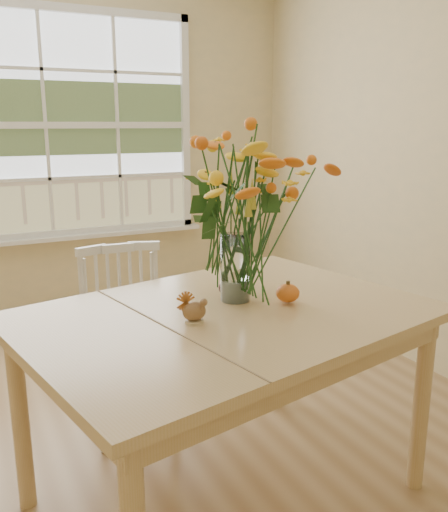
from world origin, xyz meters
name	(u,v)px	position (x,y,z in m)	size (l,w,h in m)	color
floor	(147,473)	(0.00, 0.00, -0.01)	(4.00, 4.50, 0.01)	#967148
wall_back	(47,152)	(0.00, 2.25, 1.35)	(4.00, 0.02, 2.70)	beige
window	(46,128)	(0.00, 2.21, 1.53)	(2.42, 0.12, 1.74)	silver
dining_table	(226,333)	(0.26, -0.30, 0.75)	(1.76, 1.42, 0.84)	tan
windsor_chair	(126,328)	(0.06, 0.49, 0.52)	(0.45, 0.43, 0.93)	white
flower_vase	(236,201)	(0.35, -0.19, 1.26)	(0.58, 0.58, 0.69)	white
pumpkin	(288,294)	(0.53, -0.32, 0.88)	(0.10, 0.10, 0.08)	orange
turkey_figurine	(194,311)	(0.09, -0.37, 0.88)	(0.10, 0.08, 0.11)	#CCB78C
dark_gourd	(227,289)	(0.35, -0.14, 0.87)	(0.13, 0.08, 0.07)	#38160F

